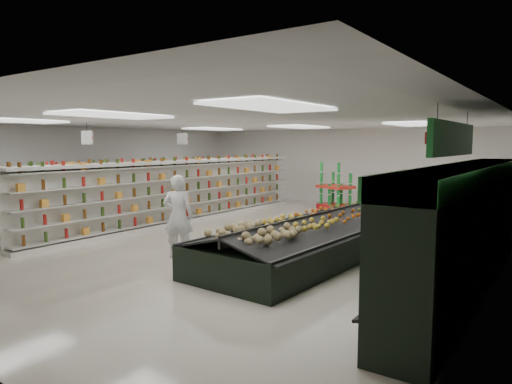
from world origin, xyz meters
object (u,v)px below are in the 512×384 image
Objects in this scene: gondola_left at (106,195)px; soda_endcap at (336,189)px; gondola_center at (182,193)px; shopper_main at (178,216)px; produce_island at (315,237)px; shopper_background at (223,187)px.

soda_endcap is at bearing 52.12° from gondola_left.
gondola_center is at bearing 34.16° from gondola_left.
shopper_main reaches higher than soda_endcap.
shopper_background is at bearing 141.82° from produce_island.
shopper_main is (0.34, -8.98, 0.12)m from soda_endcap.
gondola_center reaches higher than shopper_main.
gondola_center is 6.22× the size of shopper_main.
soda_endcap is 1.12× the size of shopper_background.
gondola_left is 5.63m from shopper_background.
soda_endcap is (5.09, 6.82, -0.06)m from gondola_left.
produce_island is at bearing -15.80° from gondola_center.
gondola_center is 6.19m from soda_endcap.
shopper_main is at bearing -22.80° from gondola_left.
gondola_left is 7.37× the size of shopper_background.
gondola_center is 4.47m from shopper_background.
gondola_left is 6.56× the size of soda_endcap.
produce_island is (7.91, -0.27, -0.44)m from gondola_left.
gondola_left is at bearing -49.92° from shopper_main.
gondola_center is 6.89× the size of soda_endcap.
shopper_main reaches higher than produce_island.
shopper_background reaches higher than produce_island.
soda_endcap is (3.05, 5.38, -0.11)m from gondola_center.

